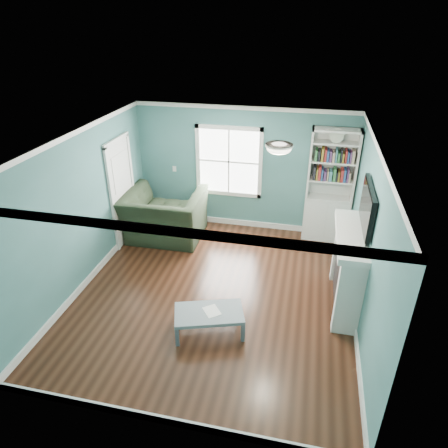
# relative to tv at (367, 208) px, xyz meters

# --- Properties ---
(floor) EXTENTS (5.00, 5.00, 0.00)m
(floor) POSITION_rel_tv_xyz_m (-2.20, -0.20, -1.72)
(floor) COLOR black
(floor) RESTS_ON ground
(room_walls) EXTENTS (5.00, 5.00, 5.00)m
(room_walls) POSITION_rel_tv_xyz_m (-2.20, -0.20, -0.14)
(room_walls) COLOR #376967
(room_walls) RESTS_ON ground
(trim) EXTENTS (4.50, 5.00, 2.60)m
(trim) POSITION_rel_tv_xyz_m (-2.20, -0.20, -0.49)
(trim) COLOR white
(trim) RESTS_ON ground
(window) EXTENTS (1.40, 0.06, 1.50)m
(window) POSITION_rel_tv_xyz_m (-2.50, 2.29, -0.27)
(window) COLOR white
(window) RESTS_ON room_walls
(bookshelf) EXTENTS (0.90, 0.35, 2.31)m
(bookshelf) POSITION_rel_tv_xyz_m (-0.43, 2.10, -0.80)
(bookshelf) COLOR silver
(bookshelf) RESTS_ON ground
(fireplace) EXTENTS (0.44, 1.58, 1.30)m
(fireplace) POSITION_rel_tv_xyz_m (-0.12, 0.00, -1.09)
(fireplace) COLOR black
(fireplace) RESTS_ON ground
(tv) EXTENTS (0.06, 1.10, 0.65)m
(tv) POSITION_rel_tv_xyz_m (0.00, 0.00, 0.00)
(tv) COLOR black
(tv) RESTS_ON fireplace
(door) EXTENTS (0.12, 0.98, 2.17)m
(door) POSITION_rel_tv_xyz_m (-4.42, 1.20, -0.65)
(door) COLOR silver
(door) RESTS_ON ground
(ceiling_fixture) EXTENTS (0.38, 0.38, 0.15)m
(ceiling_fixture) POSITION_rel_tv_xyz_m (-1.30, -0.10, 0.82)
(ceiling_fixture) COLOR white
(ceiling_fixture) RESTS_ON room_walls
(light_switch) EXTENTS (0.08, 0.01, 0.12)m
(light_switch) POSITION_rel_tv_xyz_m (-3.70, 2.28, -0.52)
(light_switch) COLOR white
(light_switch) RESTS_ON room_walls
(recliner) EXTENTS (1.56, 1.03, 1.35)m
(recliner) POSITION_rel_tv_xyz_m (-3.65, 1.40, -1.05)
(recliner) COLOR black
(recliner) RESTS_ON ground
(coffee_table) EXTENTS (1.10, 0.82, 0.36)m
(coffee_table) POSITION_rel_tv_xyz_m (-2.07, -1.11, -1.41)
(coffee_table) COLOR #4B515B
(coffee_table) RESTS_ON ground
(paper_sheet) EXTENTS (0.32, 0.33, 0.00)m
(paper_sheet) POSITION_rel_tv_xyz_m (-2.03, -1.08, -1.36)
(paper_sheet) COLOR white
(paper_sheet) RESTS_ON coffee_table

